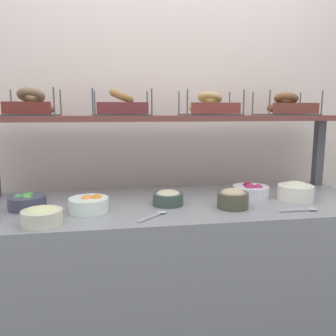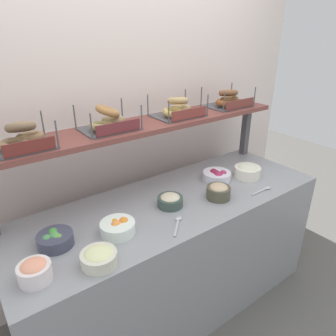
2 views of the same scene
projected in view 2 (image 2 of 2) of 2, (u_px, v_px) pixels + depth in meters
ground_plane at (172, 302)px, 2.25m from camera, size 8.00×8.00×0.00m
back_wall at (126, 124)px, 2.15m from camera, size 3.20×0.06×2.40m
deli_counter at (173, 256)px, 2.07m from camera, size 2.00×0.70×0.85m
shelf_riser_right at (245, 131)px, 2.52m from camera, size 0.05×0.05×0.40m
upper_shelf at (147, 125)px, 1.92m from camera, size 1.96×0.32×0.03m
bowl_hummus at (218, 191)px, 1.91m from camera, size 0.15×0.15×0.09m
bowl_tuna_salad at (170, 200)px, 1.83m from camera, size 0.15×0.15×0.07m
bowl_veggie_mix at (55, 239)px, 1.49m from camera, size 0.17×0.17×0.08m
bowl_lox_spread at (35, 271)px, 1.28m from camera, size 0.14×0.14×0.10m
bowl_fruit_salad at (118, 227)px, 1.58m from camera, size 0.18×0.18×0.08m
bowl_beet_salad at (217, 175)px, 2.13m from camera, size 0.19×0.19×0.08m
bowl_scallion_spread at (247, 171)px, 2.17m from camera, size 0.18×0.18×0.10m
bowl_potato_salad at (99, 257)px, 1.37m from camera, size 0.16×0.16×0.08m
serving_spoon_near_plate at (264, 190)px, 2.01m from camera, size 0.18×0.03×0.01m
serving_spoon_by_edge at (178, 223)px, 1.67m from camera, size 0.14×0.13×0.01m
bagel_basket_poppy at (23, 138)px, 1.49m from camera, size 0.27×0.24×0.15m
bagel_basket_everything at (108, 121)px, 1.76m from camera, size 0.31×0.24×0.15m
bagel_basket_sesame at (178, 109)px, 2.03m from camera, size 0.33×0.25×0.14m
bagel_basket_cinnamon_raisin at (228, 100)px, 2.28m from camera, size 0.33×0.24×0.14m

